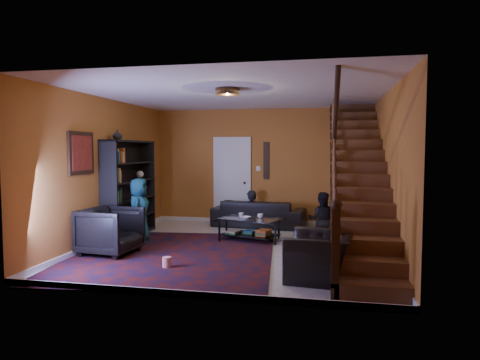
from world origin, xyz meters
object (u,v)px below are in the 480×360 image
object	(u,v)px
armchair_left	(111,231)
armchair_right	(319,256)
sofa	(259,213)
bookshelf	(130,191)
coffee_table	(250,228)

from	to	relation	value
armchair_left	armchair_right	size ratio (longest dim) A/B	0.91
armchair_right	sofa	bearing A→B (deg)	-153.01
bookshelf	armchair_left	xyz separation A→B (m)	(0.35, -1.50, -0.55)
sofa	coffee_table	bearing A→B (deg)	97.74
sofa	armchair_left	xyz separation A→B (m)	(-2.09, -3.20, 0.10)
coffee_table	armchair_left	bearing A→B (deg)	-143.06
sofa	coffee_table	size ratio (longest dim) A/B	1.63
armchair_left	sofa	bearing A→B (deg)	-27.00
bookshelf	coffee_table	distance (m)	2.61
bookshelf	armchair_right	xyz separation A→B (m)	(3.90, -2.21, -0.64)
armchair_right	coffee_table	distance (m)	2.71
sofa	armchair_right	xyz separation A→B (m)	(1.46, -3.91, 0.01)
bookshelf	sofa	distance (m)	3.04
armchair_left	bookshelf	bearing A→B (deg)	19.42
bookshelf	sofa	bearing A→B (deg)	34.87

